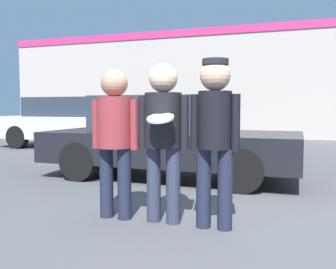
{
  "coord_description": "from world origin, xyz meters",
  "views": [
    {
      "loc": [
        0.96,
        -3.9,
        1.23
      ],
      "look_at": [
        -0.39,
        -0.07,
        0.93
      ],
      "focal_mm": 40.0,
      "sensor_mm": 36.0,
      "label": 1
    }
  ],
  "objects_px": {
    "parked_car_near": "(169,137)",
    "person_right": "(215,128)",
    "shrub": "(204,122)",
    "person_left": "(115,130)",
    "parked_car_far": "(73,122)",
    "person_middle_with_frisbee": "(163,128)"
  },
  "relations": [
    {
      "from": "person_right",
      "to": "shrub",
      "type": "height_order",
      "value": "person_right"
    },
    {
      "from": "person_left",
      "to": "parked_car_far",
      "type": "distance_m",
      "value": 7.59
    },
    {
      "from": "person_left",
      "to": "person_right",
      "type": "bearing_deg",
      "value": 0.58
    },
    {
      "from": "parked_car_near",
      "to": "parked_car_far",
      "type": "xyz_separation_m",
      "value": [
        -4.34,
        3.58,
        0.05
      ]
    },
    {
      "from": "parked_car_near",
      "to": "parked_car_far",
      "type": "bearing_deg",
      "value": 140.46
    },
    {
      "from": "shrub",
      "to": "parked_car_near",
      "type": "bearing_deg",
      "value": -80.28
    },
    {
      "from": "parked_car_far",
      "to": "shrub",
      "type": "xyz_separation_m",
      "value": [
        2.96,
        4.46,
        -0.11
      ]
    },
    {
      "from": "parked_car_far",
      "to": "person_right",
      "type": "bearing_deg",
      "value": -46.75
    },
    {
      "from": "parked_car_far",
      "to": "shrub",
      "type": "distance_m",
      "value": 5.36
    },
    {
      "from": "person_left",
      "to": "parked_car_far",
      "type": "height_order",
      "value": "person_left"
    },
    {
      "from": "person_right",
      "to": "parked_car_far",
      "type": "distance_m",
      "value": 8.3
    },
    {
      "from": "parked_car_near",
      "to": "person_right",
      "type": "bearing_deg",
      "value": -61.37
    },
    {
      "from": "parked_car_near",
      "to": "shrub",
      "type": "distance_m",
      "value": 8.17
    },
    {
      "from": "person_left",
      "to": "person_middle_with_frisbee",
      "type": "bearing_deg",
      "value": 2.86
    },
    {
      "from": "person_left",
      "to": "person_right",
      "type": "relative_size",
      "value": 0.96
    },
    {
      "from": "person_right",
      "to": "parked_car_near",
      "type": "height_order",
      "value": "person_right"
    },
    {
      "from": "person_middle_with_frisbee",
      "to": "shrub",
      "type": "relative_size",
      "value": 1.28
    },
    {
      "from": "person_middle_with_frisbee",
      "to": "parked_car_far",
      "type": "distance_m",
      "value": 7.92
    },
    {
      "from": "person_left",
      "to": "parked_car_far",
      "type": "xyz_separation_m",
      "value": [
        -4.58,
        6.06,
        -0.21
      ]
    },
    {
      "from": "person_middle_with_frisbee",
      "to": "parked_car_far",
      "type": "relative_size",
      "value": 0.37
    },
    {
      "from": "shrub",
      "to": "person_right",
      "type": "bearing_deg",
      "value": -75.48
    },
    {
      "from": "shrub",
      "to": "person_left",
      "type": "bearing_deg",
      "value": -81.27
    }
  ]
}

